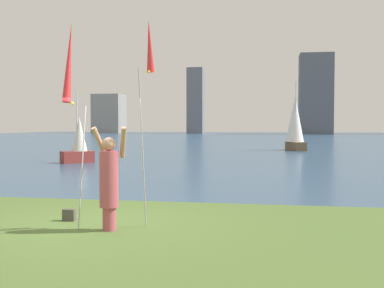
{
  "coord_description": "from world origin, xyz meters",
  "views": [
    {
      "loc": [
        3.53,
        -8.85,
        2.01
      ],
      "look_at": [
        0.36,
        9.61,
        1.24
      ],
      "focal_mm": 43.75,
      "sensor_mm": 36.0,
      "label": 1
    }
  ],
  "objects_px": {
    "person": "(109,179)",
    "kite_flag_left": "(69,66)",
    "sailboat_0": "(79,143)",
    "sailboat_3": "(295,124)",
    "bag": "(69,215)",
    "kite_flag_right": "(149,53)"
  },
  "relations": [
    {
      "from": "person",
      "to": "kite_flag_left",
      "type": "relative_size",
      "value": 0.51
    },
    {
      "from": "kite_flag_left",
      "to": "person",
      "type": "bearing_deg",
      "value": 31.06
    },
    {
      "from": "person",
      "to": "sailboat_0",
      "type": "relative_size",
      "value": 0.53
    },
    {
      "from": "person",
      "to": "kite_flag_left",
      "type": "distance_m",
      "value": 2.24
    },
    {
      "from": "kite_flag_left",
      "to": "sailboat_3",
      "type": "relative_size",
      "value": 0.72
    },
    {
      "from": "person",
      "to": "bag",
      "type": "bearing_deg",
      "value": 144.36
    },
    {
      "from": "kite_flag_left",
      "to": "bag",
      "type": "height_order",
      "value": "kite_flag_left"
    },
    {
      "from": "person",
      "to": "kite_flag_right",
      "type": "xyz_separation_m",
      "value": [
        0.61,
        0.69,
        2.48
      ]
    },
    {
      "from": "person",
      "to": "kite_flag_right",
      "type": "relative_size",
      "value": 0.48
    },
    {
      "from": "kite_flag_right",
      "to": "sailboat_0",
      "type": "distance_m",
      "value": 16.28
    },
    {
      "from": "kite_flag_left",
      "to": "sailboat_0",
      "type": "bearing_deg",
      "value": 112.92
    },
    {
      "from": "sailboat_0",
      "to": "sailboat_3",
      "type": "bearing_deg",
      "value": 50.52
    },
    {
      "from": "kite_flag_right",
      "to": "person",
      "type": "bearing_deg",
      "value": -131.52
    },
    {
      "from": "person",
      "to": "bag",
      "type": "distance_m",
      "value": 1.58
    },
    {
      "from": "kite_flag_left",
      "to": "sailboat_3",
      "type": "distance_m",
      "value": 30.14
    },
    {
      "from": "bag",
      "to": "person",
      "type": "bearing_deg",
      "value": -31.41
    },
    {
      "from": "bag",
      "to": "sailboat_3",
      "type": "relative_size",
      "value": 0.05
    },
    {
      "from": "person",
      "to": "kite_flag_left",
      "type": "xyz_separation_m",
      "value": [
        -0.61,
        -0.37,
        2.12
      ]
    },
    {
      "from": "kite_flag_left",
      "to": "kite_flag_right",
      "type": "xyz_separation_m",
      "value": [
        1.22,
        1.06,
        0.36
      ]
    },
    {
      "from": "person",
      "to": "sailboat_3",
      "type": "height_order",
      "value": "sailboat_3"
    },
    {
      "from": "person",
      "to": "sailboat_3",
      "type": "bearing_deg",
      "value": 76.41
    },
    {
      "from": "bag",
      "to": "sailboat_3",
      "type": "xyz_separation_m",
      "value": [
        5.96,
        28.57,
        1.97
      ]
    }
  ]
}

